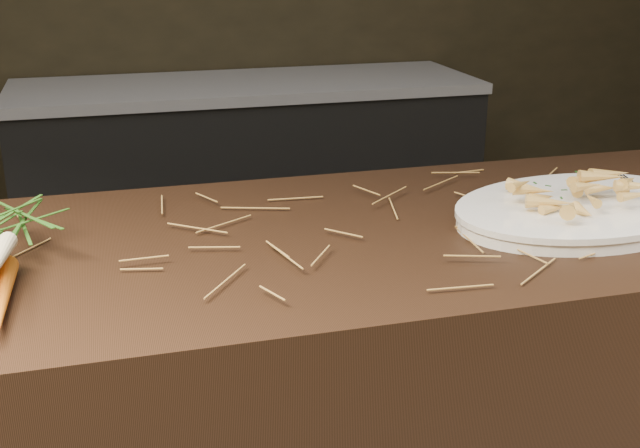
{
  "coord_description": "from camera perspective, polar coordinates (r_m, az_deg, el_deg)",
  "views": [
    {
      "loc": [
        -0.26,
        -0.94,
        1.38
      ],
      "look_at": [
        0.05,
        0.19,
        0.96
      ],
      "focal_mm": 45.0,
      "sensor_mm": 36.0,
      "label": 1
    }
  ],
  "objects": [
    {
      "name": "roasted_veg_heap",
      "position": [
        1.51,
        18.29,
        2.28
      ],
      "size": [
        0.27,
        0.22,
        0.06
      ],
      "primitive_type": null,
      "rotation": [
        0.0,
        0.0,
        0.18
      ],
      "color": "gold",
      "rests_on": "serving_platter"
    },
    {
      "name": "straw_bedding",
      "position": [
        1.35,
        -3.39,
        -0.7
      ],
      "size": [
        1.4,
        0.6,
        0.02
      ],
      "primitive_type": null,
      "color": "#B08842",
      "rests_on": "main_counter"
    },
    {
      "name": "back_counter",
      "position": [
        3.31,
        -5.03,
        2.92
      ],
      "size": [
        1.82,
        0.62,
        0.84
      ],
      "color": "black",
      "rests_on": "ground"
    },
    {
      "name": "serving_platter",
      "position": [
        1.52,
        18.13,
        0.81
      ],
      "size": [
        0.55,
        0.42,
        0.03
      ],
      "primitive_type": null,
      "rotation": [
        0.0,
        0.0,
        0.18
      ],
      "color": "white",
      "rests_on": "main_counter"
    }
  ]
}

